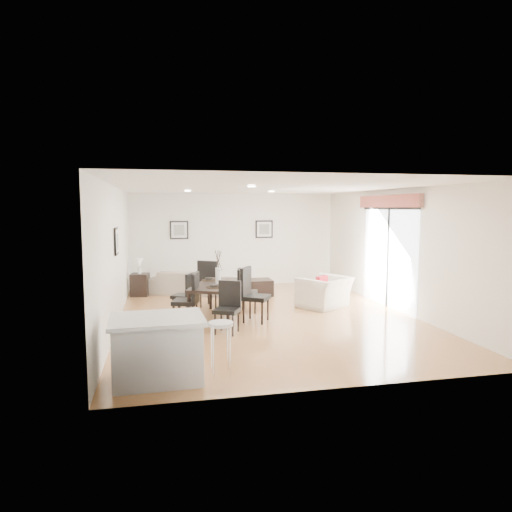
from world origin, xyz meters
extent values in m
plane|color=#B27C49|center=(0.00, 0.00, 0.00)|extent=(8.00, 8.00, 0.00)
cube|color=white|center=(0.00, 4.00, 1.35)|extent=(6.00, 0.04, 2.70)
cube|color=white|center=(0.00, -4.00, 1.35)|extent=(6.00, 0.04, 2.70)
cube|color=white|center=(-3.00, 0.00, 1.35)|extent=(0.04, 8.00, 2.70)
cube|color=white|center=(3.00, 0.00, 1.35)|extent=(0.04, 8.00, 2.70)
cube|color=white|center=(0.00, 0.00, 2.70)|extent=(6.00, 8.00, 0.02)
imported|color=gray|center=(-1.35, 2.84, 0.31)|extent=(2.28, 1.54, 0.62)
imported|color=beige|center=(1.52, 0.52, 0.35)|extent=(1.43, 1.39, 0.70)
imported|color=#2F4F21|center=(5.77, 0.78, 0.29)|extent=(0.36, 0.36, 0.59)
cube|color=black|center=(-1.00, 0.00, 0.70)|extent=(1.44, 1.95, 0.06)
cylinder|color=black|center=(-1.64, -0.63, 0.34)|extent=(0.07, 0.07, 0.67)
cylinder|color=black|center=(-1.06, 0.89, 0.34)|extent=(0.07, 0.07, 0.67)
cylinder|color=black|center=(-0.94, -0.90, 0.34)|extent=(0.07, 0.07, 0.67)
cylinder|color=black|center=(-0.35, 0.62, 0.34)|extent=(0.07, 0.07, 0.67)
cube|color=black|center=(-1.70, -0.44, 0.47)|extent=(0.58, 0.58, 0.08)
cube|color=black|center=(-1.50, -0.50, 0.76)|extent=(0.19, 0.46, 0.56)
cylinder|color=black|center=(-1.82, -0.22, 0.21)|extent=(0.04, 0.04, 0.43)
cylinder|color=black|center=(-1.47, -0.32, 0.21)|extent=(0.04, 0.04, 0.43)
cylinder|color=black|center=(-1.92, -0.57, 0.21)|extent=(0.04, 0.04, 0.43)
cylinder|color=black|center=(-1.57, -0.67, 0.21)|extent=(0.04, 0.04, 0.43)
cube|color=black|center=(-1.70, 0.43, 0.41)|extent=(0.56, 0.56, 0.07)
cube|color=black|center=(-1.54, 0.35, 0.67)|extent=(0.25, 0.38, 0.49)
cylinder|color=black|center=(-1.76, 0.65, 0.19)|extent=(0.03, 0.03, 0.37)
cylinder|color=black|center=(-1.48, 0.49, 0.19)|extent=(0.03, 0.03, 0.37)
cylinder|color=black|center=(-1.92, 0.37, 0.19)|extent=(0.03, 0.03, 0.37)
cylinder|color=black|center=(-1.64, 0.22, 0.19)|extent=(0.03, 0.03, 0.37)
cube|color=black|center=(-0.30, -0.44, 0.49)|extent=(0.67, 0.67, 0.09)
cube|color=black|center=(-0.48, -0.33, 0.80)|extent=(0.31, 0.45, 0.59)
cylinder|color=black|center=(-0.23, -0.71, 0.22)|extent=(0.04, 0.04, 0.45)
cylinder|color=black|center=(-0.56, -0.51, 0.22)|extent=(0.04, 0.04, 0.45)
cylinder|color=black|center=(-0.03, -0.38, 0.22)|extent=(0.04, 0.04, 0.45)
cylinder|color=black|center=(-0.36, -0.18, 0.22)|extent=(0.04, 0.04, 0.45)
cube|color=black|center=(-0.30, 0.43, 0.43)|extent=(0.52, 0.52, 0.07)
cube|color=black|center=(-0.48, 0.48, 0.70)|extent=(0.15, 0.43, 0.51)
cylinder|color=black|center=(-0.17, 0.23, 0.20)|extent=(0.03, 0.03, 0.39)
cylinder|color=black|center=(-0.50, 0.31, 0.20)|extent=(0.03, 0.03, 0.39)
cylinder|color=black|center=(-0.10, 0.56, 0.20)|extent=(0.03, 0.03, 0.39)
cylinder|color=black|center=(-0.42, 0.63, 0.20)|extent=(0.03, 0.03, 0.39)
cube|color=black|center=(-1.00, -1.17, 0.42)|extent=(0.57, 0.57, 0.07)
cube|color=black|center=(-0.91, -1.01, 0.69)|extent=(0.40, 0.24, 0.51)
cylinder|color=black|center=(-1.22, -1.24, 0.19)|extent=(0.03, 0.03, 0.39)
cylinder|color=black|center=(-1.07, -0.95, 0.19)|extent=(0.03, 0.03, 0.39)
cylinder|color=black|center=(-0.93, -1.39, 0.19)|extent=(0.03, 0.03, 0.39)
cylinder|color=black|center=(-0.77, -1.10, 0.19)|extent=(0.03, 0.03, 0.39)
cube|color=black|center=(-1.00, 1.16, 0.49)|extent=(0.68, 0.68, 0.09)
cube|color=black|center=(-1.11, 0.98, 0.80)|extent=(0.45, 0.32, 0.58)
cylinder|color=black|center=(-0.73, 1.22, 0.22)|extent=(0.04, 0.04, 0.45)
cylinder|color=black|center=(-0.94, 0.90, 0.22)|extent=(0.04, 0.04, 0.45)
cylinder|color=black|center=(-1.06, 1.43, 0.22)|extent=(0.04, 0.04, 0.45)
cylinder|color=black|center=(-1.26, 1.11, 0.22)|extent=(0.04, 0.04, 0.45)
cylinder|color=white|center=(-1.00, 0.00, 0.90)|extent=(0.11, 0.11, 0.33)
cylinder|color=black|center=(-0.71, 0.00, 0.73)|extent=(0.32, 0.32, 0.01)
cylinder|color=black|center=(-0.71, 0.00, 0.76)|extent=(0.17, 0.17, 0.05)
cylinder|color=black|center=(-1.14, 0.45, 0.73)|extent=(0.32, 0.32, 0.01)
cylinder|color=black|center=(-1.14, 0.45, 0.76)|extent=(0.17, 0.17, 0.05)
cylinder|color=black|center=(-1.14, -0.46, 0.73)|extent=(0.32, 0.32, 0.01)
cylinder|color=black|center=(-1.14, -0.46, 0.76)|extent=(0.17, 0.17, 0.05)
cube|color=black|center=(0.18, 2.29, 0.21)|extent=(1.04, 0.63, 0.42)
cube|color=black|center=(-2.68, 2.84, 0.29)|extent=(0.51, 0.51, 0.59)
cylinder|color=white|center=(-2.68, 2.84, 0.67)|extent=(0.09, 0.09, 0.17)
cone|color=white|center=(-2.68, 2.84, 0.87)|extent=(0.21, 0.21, 0.23)
cube|color=#A3151E|center=(1.42, 0.42, 0.57)|extent=(0.34, 0.29, 0.35)
cube|color=silver|center=(-2.23, -3.23, 0.40)|extent=(1.15, 0.88, 0.80)
cube|color=silver|center=(-2.23, -3.23, 0.83)|extent=(1.25, 0.98, 0.06)
cylinder|color=silver|center=(-1.39, -3.23, 0.72)|extent=(0.34, 0.34, 0.05)
cylinder|color=silver|center=(-1.27, -3.12, 0.36)|extent=(0.02, 0.02, 0.72)
cylinder|color=silver|center=(-1.50, -3.12, 0.36)|extent=(0.02, 0.02, 0.72)
cylinder|color=silver|center=(-1.50, -3.34, 0.36)|extent=(0.02, 0.02, 0.72)
cylinder|color=silver|center=(-1.27, -3.34, 0.36)|extent=(0.02, 0.02, 0.72)
cube|color=black|center=(-1.60, 3.97, 1.65)|extent=(0.52, 0.03, 0.52)
cube|color=white|center=(-1.60, 3.97, 1.65)|extent=(0.44, 0.04, 0.44)
cube|color=#62625D|center=(-1.60, 3.97, 1.65)|extent=(0.30, 0.04, 0.30)
cube|color=black|center=(0.90, 3.97, 1.65)|extent=(0.52, 0.03, 0.52)
cube|color=white|center=(0.90, 3.97, 1.65)|extent=(0.44, 0.04, 0.44)
cube|color=#62625D|center=(0.90, 3.97, 1.65)|extent=(0.30, 0.04, 0.30)
cube|color=black|center=(-2.97, -0.20, 1.65)|extent=(0.03, 0.52, 0.52)
cube|color=white|center=(-2.97, -0.20, 1.65)|extent=(0.04, 0.44, 0.44)
cube|color=#62625D|center=(-2.97, -0.20, 1.65)|extent=(0.04, 0.30, 0.30)
cube|color=white|center=(2.98, 0.30, 1.12)|extent=(0.02, 2.40, 2.25)
cube|color=black|center=(2.96, 0.30, 1.12)|extent=(0.03, 0.05, 2.25)
cube|color=black|center=(2.96, 0.30, 2.27)|extent=(0.03, 2.50, 0.05)
cube|color=maroon|center=(2.92, 0.30, 2.43)|extent=(0.10, 2.70, 0.28)
plane|color=gray|center=(5.00, 0.30, 0.00)|extent=(6.00, 6.00, 0.00)
cube|color=#333335|center=(6.20, 0.30, 0.90)|extent=(0.08, 5.50, 1.80)
cube|color=brown|center=(6.05, 2.70, 1.00)|extent=(0.35, 0.35, 2.00)
camera|label=1|loc=(-2.19, -9.23, 2.28)|focal=32.00mm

